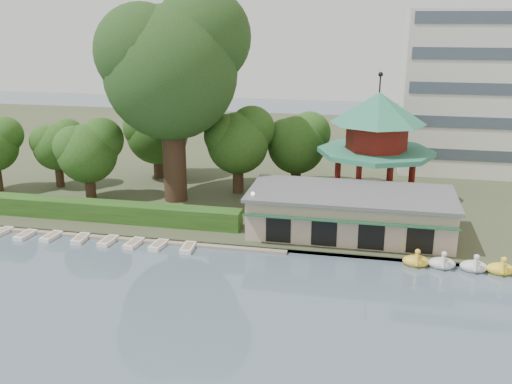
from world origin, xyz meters
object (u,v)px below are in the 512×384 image
(dock, at_px, (106,236))
(big_tree, at_px, (173,62))
(pavilion, at_px, (377,136))
(boathouse, at_px, (350,212))

(dock, height_order, big_tree, big_tree)
(pavilion, height_order, big_tree, big_tree)
(boathouse, relative_size, big_tree, 0.84)
(dock, xyz_separation_m, boathouse, (22.00, 4.77, 2.25))
(big_tree, bearing_deg, pavilion, 10.29)
(dock, relative_size, boathouse, 1.83)
(pavilion, bearing_deg, boathouse, -101.28)
(big_tree, bearing_deg, boathouse, -18.37)
(dock, distance_m, pavilion, 29.14)
(dock, xyz_separation_m, big_tree, (3.19, 11.02, 14.99))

